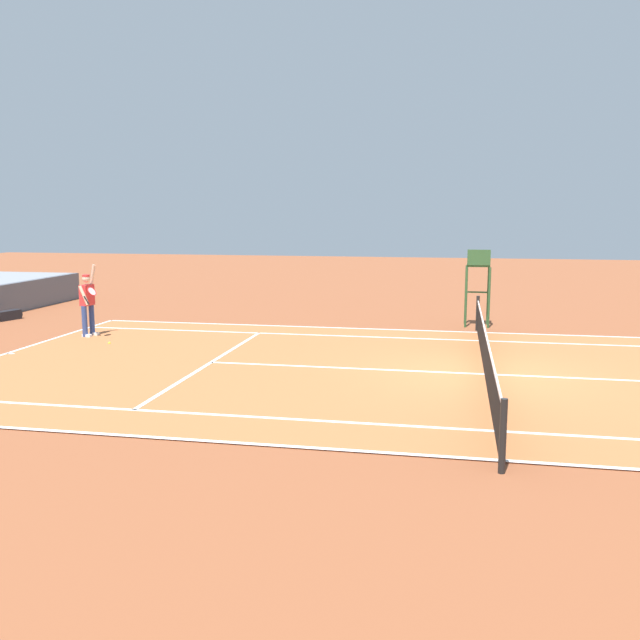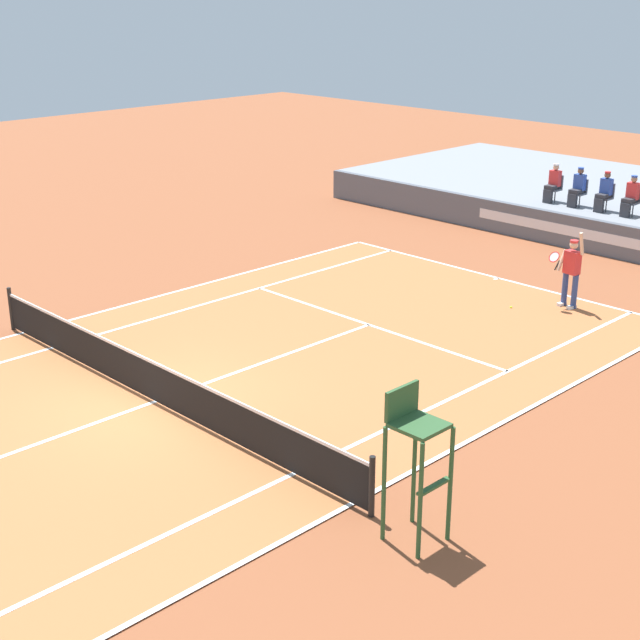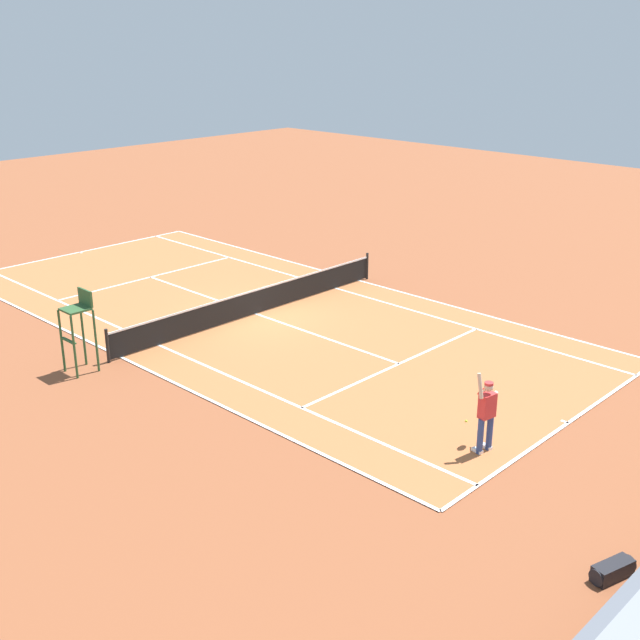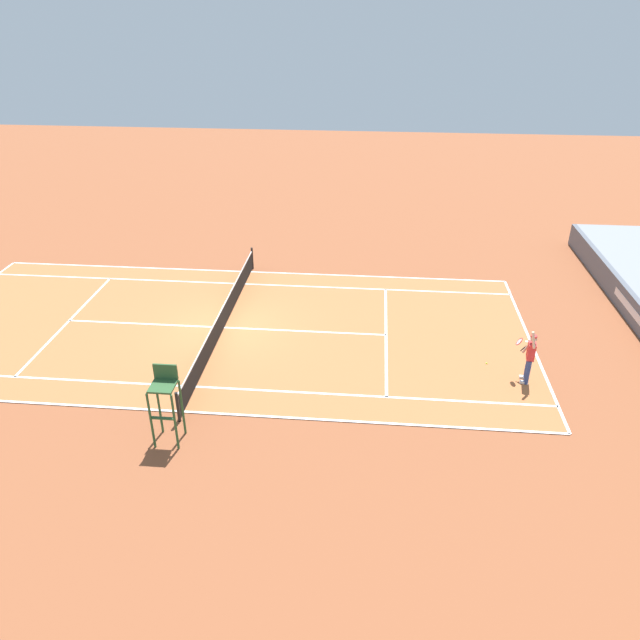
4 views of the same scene
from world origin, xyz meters
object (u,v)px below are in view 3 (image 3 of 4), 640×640
Objects in this scene: tennis_player at (486,414)px; equipment_bag at (613,570)px; tennis_ball at (466,421)px; umpire_chair at (79,321)px.

tennis_player is 4.94m from equipment_bag.
tennis_player reaches higher than tennis_ball.
equipment_bag is (2.33, 4.27, -0.83)m from tennis_player.
tennis_ball is 0.03× the size of umpire_chair.
equipment_bag reaches higher than tennis_ball.
equipment_bag is at bearing 58.63° from tennis_ball.
tennis_player is at bearing -118.60° from equipment_bag.
umpire_chair is (5.03, -9.98, 1.52)m from tennis_ball.
umpire_chair is 15.56m from equipment_bag.
equipment_bag is at bearing 96.41° from umpire_chair.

